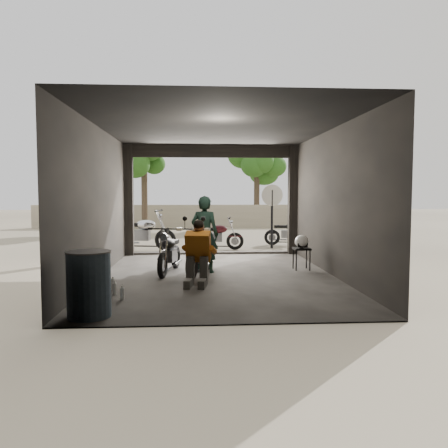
{
  "coord_description": "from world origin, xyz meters",
  "views": [
    {
      "loc": [
        -0.46,
        -9.31,
        1.8
      ],
      "look_at": [
        0.18,
        0.6,
        1.1
      ],
      "focal_mm": 35.0,
      "sensor_mm": 36.0,
      "label": 1
    }
  ],
  "objects": [
    {
      "name": "oil_drum",
      "position": [
        -2.0,
        -3.0,
        0.48
      ],
      "size": [
        0.63,
        0.63,
        0.97
      ],
      "primitive_type": "cylinder",
      "rotation": [
        0.0,
        0.0,
        0.02
      ],
      "color": "#3E5468",
      "rests_on": "ground"
    },
    {
      "name": "tree_left",
      "position": [
        -3.0,
        12.5,
        3.99
      ],
      "size": [
        2.2,
        2.2,
        5.6
      ],
      "color": "#382B1E",
      "rests_on": "ground"
    },
    {
      "name": "outside_bike_b",
      "position": [
        0.17,
        4.56,
        0.52
      ],
      "size": [
        1.61,
        0.82,
        1.05
      ],
      "primitive_type": null,
      "rotation": [
        0.0,
        0.0,
        1.45
      ],
      "color": "#400F15",
      "rests_on": "ground"
    },
    {
      "name": "left_bike",
      "position": [
        -1.06,
        0.48,
        0.53
      ],
      "size": [
        0.92,
        1.67,
        1.07
      ],
      "primitive_type": null,
      "rotation": [
        0.0,
        0.0,
        -0.18
      ],
      "color": "black",
      "rests_on": "ground"
    },
    {
      "name": "ground",
      "position": [
        0.0,
        0.0,
        0.0
      ],
      "size": [
        80.0,
        80.0,
        0.0
      ],
      "primitive_type": "plane",
      "color": "#7A6D56",
      "rests_on": "ground"
    },
    {
      "name": "sign_post",
      "position": [
        2.02,
        4.81,
        1.38
      ],
      "size": [
        0.7,
        0.08,
        2.09
      ],
      "rotation": [
        0.0,
        0.0,
        -0.14
      ],
      "color": "black",
      "rests_on": "ground"
    },
    {
      "name": "stool",
      "position": [
        2.0,
        0.67,
        0.46
      ],
      "size": [
        0.38,
        0.38,
        0.53
      ],
      "rotation": [
        0.0,
        0.0,
        -0.32
      ],
      "color": "black",
      "rests_on": "ground"
    },
    {
      "name": "main_bike",
      "position": [
        -0.37,
        0.23,
        0.55
      ],
      "size": [
        1.13,
        1.77,
        1.09
      ],
      "primitive_type": null,
      "rotation": [
        0.0,
        0.0,
        -0.3
      ],
      "color": "#F3ECCD",
      "rests_on": "ground"
    },
    {
      "name": "helmet",
      "position": [
        2.0,
        0.66,
        0.68
      ],
      "size": [
        0.35,
        0.36,
        0.3
      ],
      "primitive_type": "ellipsoid",
      "rotation": [
        0.0,
        0.0,
        0.1
      ],
      "color": "white",
      "rests_on": "stool"
    },
    {
      "name": "mechanic",
      "position": [
        -0.44,
        -0.91,
        0.62
      ],
      "size": [
        0.76,
        0.94,
        1.24
      ],
      "primitive_type": null,
      "rotation": [
        0.0,
        0.0,
        -0.16
      ],
      "color": "orange",
      "rests_on": "ground"
    },
    {
      "name": "outside_bike_c",
      "position": [
        2.79,
        5.58,
        0.52
      ],
      "size": [
        1.6,
        0.84,
        1.03
      ],
      "primitive_type": null,
      "rotation": [
        0.0,
        0.0,
        1.43
      ],
      "color": "black",
      "rests_on": "ground"
    },
    {
      "name": "outside_bike_a",
      "position": [
        -2.17,
        4.51,
        0.65
      ],
      "size": [
        2.01,
        1.09,
        1.29
      ],
      "primitive_type": null,
      "rotation": [
        0.0,
        0.0,
        1.4
      ],
      "color": "black",
      "rests_on": "ground"
    },
    {
      "name": "boundary_wall",
      "position": [
        0.0,
        14.0,
        0.6
      ],
      "size": [
        18.0,
        0.3,
        1.2
      ],
      "primitive_type": "cube",
      "color": "gray",
      "rests_on": "ground"
    },
    {
      "name": "tree_right",
      "position": [
        2.8,
        14.0,
        3.56
      ],
      "size": [
        2.2,
        2.2,
        5.0
      ],
      "color": "#382B1E",
      "rests_on": "ground"
    },
    {
      "name": "garage",
      "position": [
        0.0,
        0.55,
        1.28
      ],
      "size": [
        7.0,
        7.13,
        3.2
      ],
      "color": "#2D2B28",
      "rests_on": "ground"
    },
    {
      "name": "rider",
      "position": [
        -0.27,
        0.48,
        0.87
      ],
      "size": [
        0.74,
        0.6,
        1.75
      ],
      "primitive_type": "imported",
      "rotation": [
        0.0,
        0.0,
        2.82
      ],
      "color": "#162D25",
      "rests_on": "ground"
    }
  ]
}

